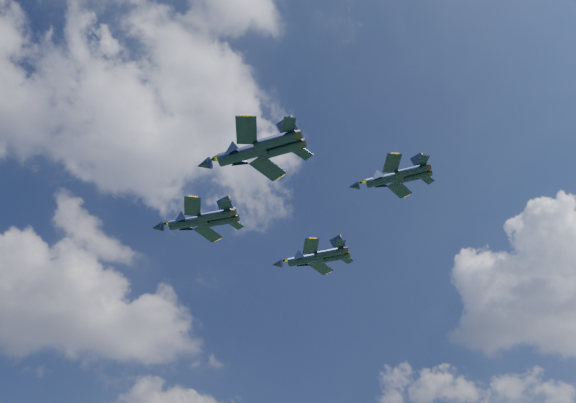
{
  "coord_description": "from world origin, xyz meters",
  "views": [
    {
      "loc": [
        -27.54,
        -61.32,
        3.23
      ],
      "look_at": [
        -3.59,
        5.5,
        64.85
      ],
      "focal_mm": 35.0,
      "sensor_mm": 36.0,
      "label": 1
    }
  ],
  "objects_px": {
    "jet_left": "(240,154)",
    "jet_slot": "(382,179)",
    "jet_right": "(303,259)",
    "jet_lead": "(186,222)"
  },
  "relations": [
    {
      "from": "jet_left",
      "to": "jet_slot",
      "type": "distance_m",
      "value": 23.48
    },
    {
      "from": "jet_left",
      "to": "jet_right",
      "type": "distance_m",
      "value": 31.22
    },
    {
      "from": "jet_lead",
      "to": "jet_left",
      "type": "distance_m",
      "value": 20.57
    },
    {
      "from": "jet_lead",
      "to": "jet_right",
      "type": "relative_size",
      "value": 1.06
    },
    {
      "from": "jet_lead",
      "to": "jet_left",
      "type": "relative_size",
      "value": 0.96
    },
    {
      "from": "jet_lead",
      "to": "jet_left",
      "type": "xyz_separation_m",
      "value": [
        3.91,
        -20.15,
        -1.32
      ]
    },
    {
      "from": "jet_left",
      "to": "jet_lead",
      "type": "bearing_deg",
      "value": 51.18
    },
    {
      "from": "jet_left",
      "to": "jet_slot",
      "type": "height_order",
      "value": "jet_slot"
    },
    {
      "from": "jet_left",
      "to": "jet_right",
      "type": "relative_size",
      "value": 1.11
    },
    {
      "from": "jet_lead",
      "to": "jet_slot",
      "type": "xyz_separation_m",
      "value": [
        27.32,
        -20.74,
        0.47
      ]
    }
  ]
}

